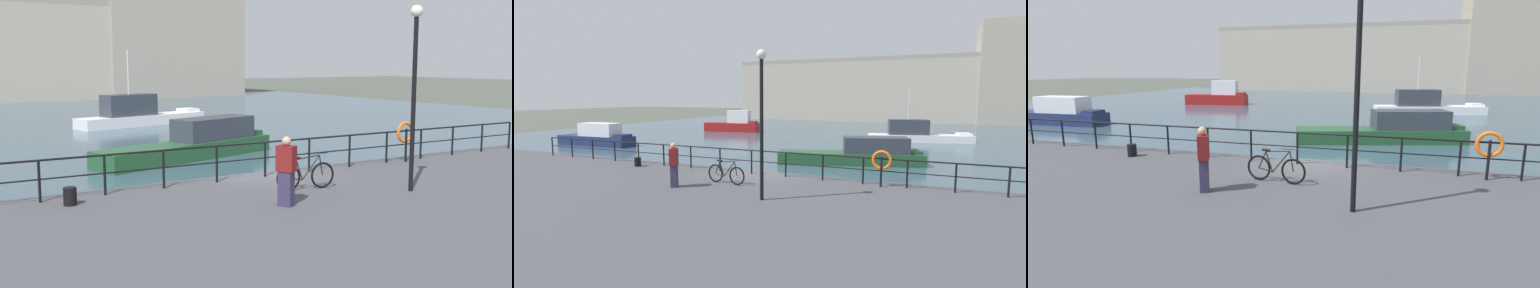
# 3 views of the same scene
# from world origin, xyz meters

# --- Properties ---
(ground_plane) EXTENTS (240.00, 240.00, 0.00)m
(ground_plane) POSITION_xyz_m (0.00, 0.00, 0.00)
(ground_plane) COLOR #4C5147
(water_basin) EXTENTS (80.00, 60.00, 0.01)m
(water_basin) POSITION_xyz_m (0.00, 30.20, 0.01)
(water_basin) COLOR #385160
(water_basin) RESTS_ON ground_plane
(quay_promenade) EXTENTS (56.00, 13.00, 1.06)m
(quay_promenade) POSITION_xyz_m (0.00, -6.50, 0.53)
(quay_promenade) COLOR #47474C
(quay_promenade) RESTS_ON ground_plane
(harbor_building) EXTENTS (60.17, 12.49, 16.41)m
(harbor_building) POSITION_xyz_m (6.99, 59.26, 6.32)
(harbor_building) COLOR #A89E8E
(harbor_building) RESTS_ON ground_plane
(moored_red_daysailer) EXTENTS (9.61, 4.66, 1.82)m
(moored_red_daysailer) POSITION_xyz_m (2.46, 9.65, 0.70)
(moored_red_daysailer) COLOR #23512D
(moored_red_daysailer) RESTS_ON water_basin
(moored_harbor_tender) EXTENTS (9.98, 4.27, 5.25)m
(moored_harbor_tender) POSITION_xyz_m (5.09, 24.78, 0.80)
(moored_harbor_tender) COLOR white
(moored_harbor_tender) RESTS_ON water_basin
(moored_cabin_cruiser) EXTENTS (7.21, 2.97, 2.73)m
(moored_cabin_cruiser) POSITION_xyz_m (-17.15, 27.35, 0.97)
(moored_cabin_cruiser) COLOR maroon
(moored_cabin_cruiser) RESTS_ON water_basin
(moored_green_narrowboat) EXTENTS (7.67, 2.29, 2.07)m
(moored_green_narrowboat) POSITION_xyz_m (-21.53, 9.72, 0.83)
(moored_green_narrowboat) COLOR navy
(moored_green_narrowboat) RESTS_ON water_basin
(quay_railing) EXTENTS (24.58, 0.07, 1.08)m
(quay_railing) POSITION_xyz_m (-1.05, -0.75, 1.80)
(quay_railing) COLOR black
(quay_railing) RESTS_ON quay_promenade
(parked_bicycle) EXTENTS (1.77, 0.26, 0.98)m
(parked_bicycle) POSITION_xyz_m (-0.27, -2.89, 1.45)
(parked_bicycle) COLOR black
(parked_bicycle) RESTS_ON quay_promenade
(mooring_bollard) EXTENTS (0.32, 0.32, 0.44)m
(mooring_bollard) POSITION_xyz_m (-6.20, -1.42, 1.28)
(mooring_bollard) COLOR black
(mooring_bollard) RESTS_ON quay_promenade
(life_ring_stand) EXTENTS (0.75, 0.16, 1.40)m
(life_ring_stand) POSITION_xyz_m (5.38, -0.89, 2.04)
(life_ring_stand) COLOR black
(life_ring_stand) RESTS_ON quay_promenade
(quay_lamp_post) EXTENTS (0.32, 0.32, 4.90)m
(quay_lamp_post) POSITION_xyz_m (2.06, -4.48, 4.17)
(quay_lamp_post) COLOR black
(quay_lamp_post) RESTS_ON quay_promenade
(standing_person) EXTENTS (0.45, 0.52, 1.69)m
(standing_person) POSITION_xyz_m (-1.77, -4.18, 1.93)
(standing_person) COLOR #332D4C
(standing_person) RESTS_ON quay_promenade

